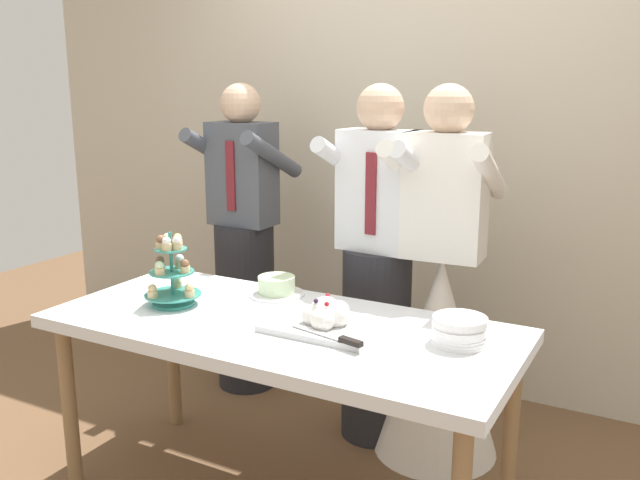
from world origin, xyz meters
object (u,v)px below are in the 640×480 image
(person_groom, at_px, (377,285))
(person_bride, at_px, (439,331))
(dessert_table, at_px, (280,340))
(person_guest, at_px, (244,255))
(round_cake, at_px, (277,287))
(main_cake_tray, at_px, (326,319))
(plate_stack, at_px, (459,330))
(cupcake_stand, at_px, (172,274))

(person_groom, relative_size, person_bride, 1.00)
(dessert_table, height_order, person_guest, person_guest)
(dessert_table, xyz_separation_m, person_guest, (-0.77, 0.87, 0.05))
(person_groom, bearing_deg, dessert_table, -97.65)
(round_cake, distance_m, person_guest, 0.83)
(person_bride, bearing_deg, round_cake, -145.03)
(person_groom, xyz_separation_m, person_guest, (-0.86, 0.17, 0.00))
(main_cake_tray, relative_size, round_cake, 1.80)
(round_cake, height_order, person_guest, person_guest)
(plate_stack, relative_size, person_bride, 0.12)
(dessert_table, relative_size, person_groom, 1.08)
(dessert_table, bearing_deg, person_guest, 131.37)
(dessert_table, bearing_deg, person_bride, 59.86)
(person_bride, distance_m, person_guest, 1.19)
(person_groom, bearing_deg, person_guest, 168.80)
(main_cake_tray, height_order, person_bride, person_bride)
(dessert_table, height_order, plate_stack, plate_stack)
(round_cake, bearing_deg, cupcake_stand, -133.82)
(cupcake_stand, distance_m, person_guest, 0.96)
(person_bride, height_order, person_guest, same)
(person_guest, bearing_deg, dessert_table, -48.63)
(plate_stack, distance_m, person_bride, 0.68)
(main_cake_tray, distance_m, plate_stack, 0.48)
(plate_stack, bearing_deg, person_bride, 114.19)
(person_groom, relative_size, person_guest, 1.00)
(round_cake, bearing_deg, person_groom, 55.97)
(cupcake_stand, height_order, main_cake_tray, cupcake_stand)
(plate_stack, height_order, person_guest, person_guest)
(plate_stack, height_order, round_cake, plate_stack)
(cupcake_stand, distance_m, person_groom, 0.95)
(main_cake_tray, bearing_deg, person_guest, 138.36)
(person_groom, height_order, person_bride, same)
(main_cake_tray, distance_m, person_bride, 0.75)
(round_cake, height_order, person_groom, person_groom)
(plate_stack, relative_size, round_cake, 0.82)
(cupcake_stand, bearing_deg, person_guest, 106.97)
(cupcake_stand, bearing_deg, plate_stack, 7.25)
(plate_stack, bearing_deg, round_cake, 168.94)
(round_cake, relative_size, person_bride, 0.14)
(cupcake_stand, xyz_separation_m, person_guest, (-0.28, 0.90, -0.16))
(round_cake, bearing_deg, dessert_table, -55.95)
(plate_stack, bearing_deg, main_cake_tray, -168.81)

